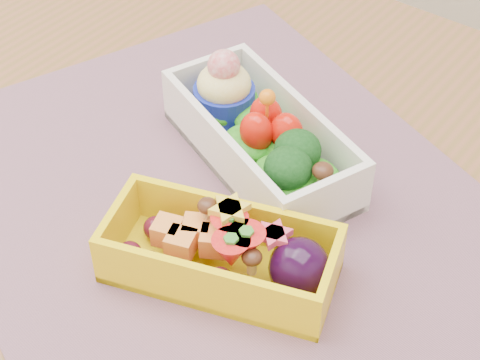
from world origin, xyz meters
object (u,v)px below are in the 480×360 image
Objects in this scene: placemat at (228,216)px; bento_white at (260,136)px; bento_yellow at (225,253)px; table at (244,357)px.

bento_white is (-0.02, 0.07, 0.03)m from placemat.
placemat is 2.45× the size of bento_white.
bento_white reaches higher than bento_yellow.
placemat is at bearing 107.55° from bento_yellow.
placemat is 2.81× the size of bento_yellow.
bento_yellow is (-0.01, -0.01, 0.12)m from table.
bento_white reaches higher than placemat.
placemat reaches higher than table.
bento_white is 0.13m from bento_yellow.
placemat is 0.07m from bento_white.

